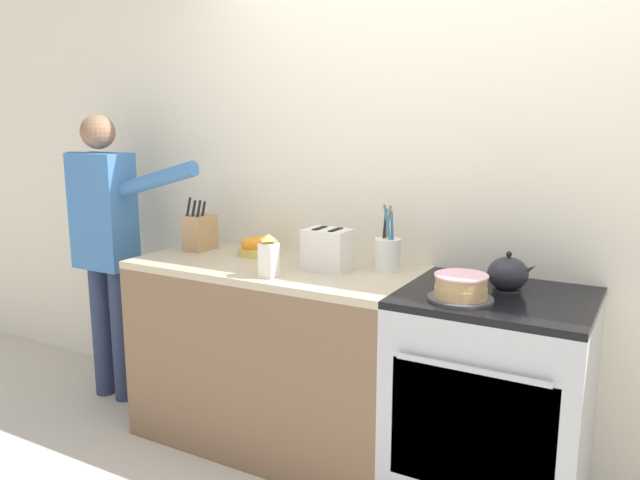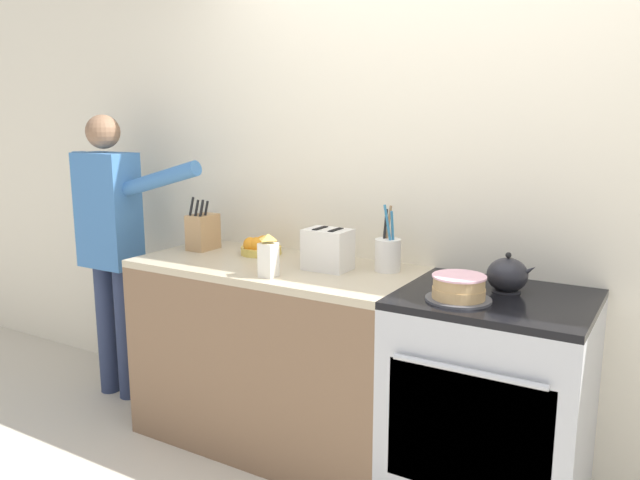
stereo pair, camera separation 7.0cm
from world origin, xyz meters
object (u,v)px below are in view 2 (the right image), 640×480
at_px(stove_range, 490,404).
at_px(utensil_crock, 388,254).
at_px(knife_block, 203,231).
at_px(milk_carton, 268,257).
at_px(person_baker, 111,233).
at_px(layer_cake, 459,289).
at_px(toaster, 328,249).
at_px(tea_kettle, 508,275).
at_px(fruit_bowl, 261,247).

relative_size(stove_range, utensil_crock, 2.96).
xyz_separation_m(knife_block, milk_carton, (0.64, -0.30, -0.00)).
distance_m(knife_block, person_baker, 0.59).
height_order(layer_cake, milk_carton, milk_carton).
bearing_deg(person_baker, toaster, 5.19).
bearing_deg(tea_kettle, fruit_bowl, 177.60).
bearing_deg(utensil_crock, toaster, -154.76).
height_order(tea_kettle, fruit_bowl, tea_kettle).
height_order(stove_range, toaster, toaster).
bearing_deg(toaster, person_baker, -177.17).
relative_size(layer_cake, milk_carton, 1.31).
xyz_separation_m(tea_kettle, knife_block, (-1.61, -0.00, 0.03)).
distance_m(tea_kettle, utensil_crock, 0.57).
distance_m(layer_cake, person_baker, 2.06).
xyz_separation_m(tea_kettle, milk_carton, (-0.97, -0.30, 0.02)).
distance_m(layer_cake, milk_carton, 0.84).
distance_m(layer_cake, fruit_bowl, 1.17).
bearing_deg(fruit_bowl, utensil_crock, 1.22).
bearing_deg(fruit_bowl, toaster, -12.64).
bearing_deg(tea_kettle, toaster, -176.52).
xyz_separation_m(toaster, person_baker, (-1.38, -0.07, -0.04)).
height_order(layer_cake, fruit_bowl, same).
height_order(knife_block, person_baker, person_baker).
bearing_deg(toaster, knife_block, 176.47).
bearing_deg(toaster, utensil_crock, 25.24).
relative_size(tea_kettle, utensil_crock, 0.64).
height_order(knife_block, fruit_bowl, knife_block).
bearing_deg(milk_carton, toaster, 58.19).
xyz_separation_m(stove_range, layer_cake, (-0.11, -0.14, 0.51)).
bearing_deg(stove_range, knife_block, 176.96).
bearing_deg(tea_kettle, stove_range, -103.76).
xyz_separation_m(layer_cake, knife_block, (-1.48, 0.22, 0.05)).
relative_size(fruit_bowl, person_baker, 0.13).
distance_m(layer_cake, knife_block, 1.50).
relative_size(stove_range, tea_kettle, 4.61).
relative_size(toaster, person_baker, 0.14).
xyz_separation_m(fruit_bowl, milk_carton, (0.30, -0.35, 0.05)).
height_order(stove_range, utensil_crock, utensil_crock).
bearing_deg(tea_kettle, milk_carton, -162.71).
relative_size(toaster, milk_carton, 1.15).
height_order(stove_range, tea_kettle, tea_kettle).
relative_size(knife_block, person_baker, 0.17).
bearing_deg(stove_range, person_baker, -179.13).
bearing_deg(stove_range, fruit_bowl, 173.70).
bearing_deg(utensil_crock, stove_range, -15.76).
bearing_deg(fruit_bowl, knife_block, -171.06).
bearing_deg(person_baker, knife_block, 13.78).
relative_size(stove_range, knife_block, 3.25).
relative_size(fruit_bowl, milk_carton, 1.08).
xyz_separation_m(layer_cake, toaster, (-0.68, 0.17, 0.05)).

